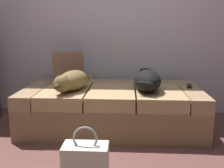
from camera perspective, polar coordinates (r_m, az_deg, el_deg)
couch at (r=2.75m, az=0.06°, el=-5.26°), size 1.81×0.91×0.43m
dog_tan at (r=2.57m, az=-8.87°, el=0.67°), size 0.37×0.56×0.20m
dog_dark at (r=2.60m, az=7.68°, el=0.95°), size 0.27×0.61×0.21m
tv_remote at (r=2.83m, az=16.57°, el=-0.43°), size 0.07×0.16×0.02m
throw_pillow at (r=2.98m, az=-9.50°, el=3.62°), size 0.36×0.18×0.34m
handbag at (r=1.92m, az=-5.80°, el=-16.25°), size 0.32×0.18×0.38m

